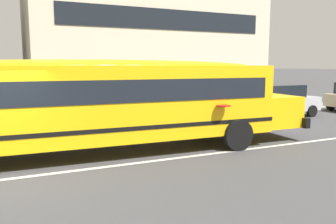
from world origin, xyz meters
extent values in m
cube|color=gray|center=(0.00, 7.53, 0.01)|extent=(120.00, 3.00, 0.01)
cube|color=yellow|center=(2.76, 1.41, 1.55)|extent=(10.75, 2.83, 2.13)
cube|color=yellow|center=(8.87, 1.18, 1.02)|extent=(1.63, 2.09, 1.07)
cube|color=black|center=(9.64, 1.15, 0.66)|extent=(0.29, 2.43, 0.35)
cube|color=black|center=(2.76, 1.41, 1.94)|extent=(10.11, 2.85, 0.62)
cube|color=black|center=(2.76, 1.41, 0.92)|extent=(10.77, 2.86, 0.12)
ellipsoid|color=yellow|center=(2.76, 1.41, 2.62)|extent=(10.32, 2.62, 0.35)
cylinder|color=red|center=(6.12, -0.10, 1.44)|extent=(0.44, 0.44, 0.03)
cylinder|color=black|center=(6.86, 2.47, 0.48)|extent=(0.98, 0.31, 0.97)
cylinder|color=black|center=(6.77, 0.05, 0.48)|extent=(0.98, 0.31, 0.97)
cylinder|color=black|center=(17.50, 5.67, 0.30)|extent=(0.60, 0.20, 0.60)
cube|color=#B7BABF|center=(13.09, 5.05, 0.65)|extent=(3.91, 1.73, 0.70)
cube|color=black|center=(12.94, 5.05, 1.32)|extent=(2.21, 1.58, 0.64)
cylinder|color=black|center=(14.39, 5.91, 0.30)|extent=(0.60, 0.19, 0.60)
cylinder|color=black|center=(14.40, 4.21, 0.30)|extent=(0.60, 0.19, 0.60)
cylinder|color=black|center=(11.79, 5.89, 0.30)|extent=(0.60, 0.19, 0.60)
cylinder|color=black|center=(11.80, 4.19, 0.30)|extent=(0.60, 0.19, 0.60)
cube|color=beige|center=(8.48, 14.77, 6.40)|extent=(14.21, 11.49, 12.80)
cube|color=black|center=(8.48, 9.01, 1.92)|extent=(11.94, 0.04, 1.10)
cube|color=black|center=(8.48, 9.01, 5.12)|extent=(11.94, 0.04, 1.10)
camera|label=1|loc=(0.47, -8.53, 2.63)|focal=36.64mm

